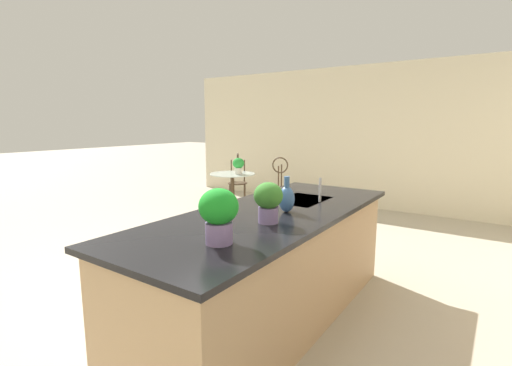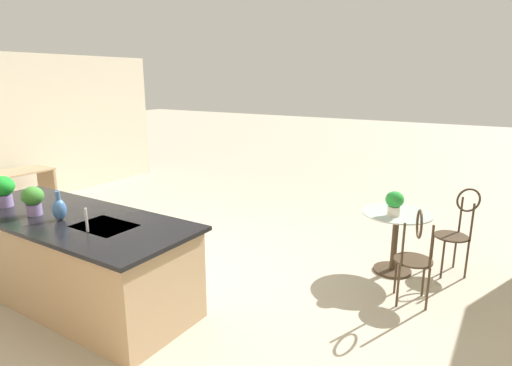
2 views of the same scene
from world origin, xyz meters
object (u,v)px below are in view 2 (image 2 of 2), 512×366
Objects in this scene: potted_plant_on_table at (394,202)px; potted_plant_counter_far at (3,189)px; writing_desk at (14,186)px; potted_plant_counter_near at (33,199)px; chair_near_window at (415,252)px; vase_on_counter at (59,209)px; bistro_table at (395,236)px; chair_by_island at (457,227)px.

potted_plant_counter_far is at bearing 35.39° from potted_plant_on_table.
potted_plant_counter_near reaches higher than writing_desk.
vase_on_counter is (2.92, 1.88, 0.46)m from chair_near_window.
vase_on_counter reaches higher than bistro_table.
potted_plant_counter_near is at bearing 41.65° from bistro_table.
writing_desk is 3.39m from potted_plant_counter_near.
chair_near_window is 3.84m from potted_plant_counter_near.
chair_near_window is 0.87× the size of writing_desk.
chair_near_window reaches higher than writing_desk.
vase_on_counter reaches higher than writing_desk.
writing_desk is at bearing -28.79° from potted_plant_counter_far.
writing_desk is 4.09× the size of potted_plant_counter_near.
potted_plant_counter_near is at bearing 7.82° from vase_on_counter.
vase_on_counter is at bearing 32.78° from chair_near_window.
potted_plant_on_table reaches higher than bistro_table.
potted_plant_counter_near reaches higher than chair_by_island.
chair_near_window is 3.55× the size of potted_plant_counter_near.
potted_plant_on_table reaches higher than writing_desk.
writing_desk is at bearing 11.61° from bistro_table.
vase_on_counter is (3.18, 2.89, 0.46)m from chair_by_island.
bistro_table is 4.38m from potted_plant_counter_far.
writing_desk is (5.97, 1.23, 0.06)m from bistro_table.
potted_plant_counter_near is at bearing 40.14° from potted_plant_on_table.
bistro_table is at bearing -92.28° from potted_plant_on_table.
potted_plant_counter_far is 0.91m from vase_on_counter.
potted_plant_on_table is at bearing -139.86° from potted_plant_counter_near.
potted_plant_on_table is (-5.96, -1.09, 0.39)m from writing_desk.
chair_by_island is 4.32m from vase_on_counter.
bistro_table is at bearing -138.35° from potted_plant_counter_near.
potted_plant_counter_near is 0.36m from vase_on_counter.
potted_plant_counter_far is at bearing 36.86° from bistro_table.
bistro_table is 0.71m from chair_by_island.
chair_near_window reaches higher than bistro_table.
potted_plant_counter_far is at bearing 3.33° from vase_on_counter.
chair_near_window is 1.04m from chair_by_island.
potted_plant_counter_near is (3.53, 2.94, 0.52)m from chair_by_island.
potted_plant_counter_far is (0.55, 0.00, 0.02)m from potted_plant_counter_near.
chair_by_island is at bearing -150.44° from bistro_table.
chair_near_window is at bearing -147.22° from vase_on_counter.
vase_on_counter is at bearing -172.18° from potted_plant_counter_near.
vase_on_counter is (-0.35, -0.05, -0.06)m from potted_plant_counter_near.
chair_by_island is 5.06m from potted_plant_counter_far.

